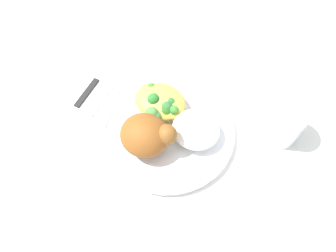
% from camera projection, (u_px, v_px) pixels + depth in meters
% --- Properties ---
extents(ground_plane, '(2.00, 2.00, 0.00)m').
position_uv_depth(ground_plane, '(168.00, 133.00, 0.63)').
color(ground_plane, silver).
extents(plate, '(0.26, 0.26, 0.02)m').
position_uv_depth(plate, '(168.00, 131.00, 0.62)').
color(plate, white).
rests_on(plate, ground_plane).
extents(roasted_chicken, '(0.10, 0.08, 0.07)m').
position_uv_depth(roasted_chicken, '(147.00, 135.00, 0.56)').
color(roasted_chicken, brown).
rests_on(roasted_chicken, plate).
extents(rice_pile, '(0.09, 0.08, 0.04)m').
position_uv_depth(rice_pile, '(196.00, 129.00, 0.59)').
color(rice_pile, white).
rests_on(rice_pile, plate).
extents(mac_cheese_with_broccoli, '(0.10, 0.09, 0.05)m').
position_uv_depth(mac_cheese_with_broccoli, '(160.00, 103.00, 0.61)').
color(mac_cheese_with_broccoli, gold).
rests_on(mac_cheese_with_broccoli, plate).
extents(fork, '(0.02, 0.14, 0.01)m').
position_uv_depth(fork, '(108.00, 91.00, 0.68)').
color(fork, silver).
rests_on(fork, ground_plane).
extents(knife, '(0.02, 0.19, 0.01)m').
position_uv_depth(knife, '(96.00, 79.00, 0.69)').
color(knife, black).
rests_on(knife, ground_plane).
extents(water_glass, '(0.07, 0.07, 0.09)m').
position_uv_depth(water_glass, '(285.00, 123.00, 0.59)').
color(water_glass, silver).
rests_on(water_glass, ground_plane).
extents(napkin, '(0.12, 0.15, 0.00)m').
position_uv_depth(napkin, '(251.00, 220.00, 0.54)').
color(napkin, white).
rests_on(napkin, ground_plane).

